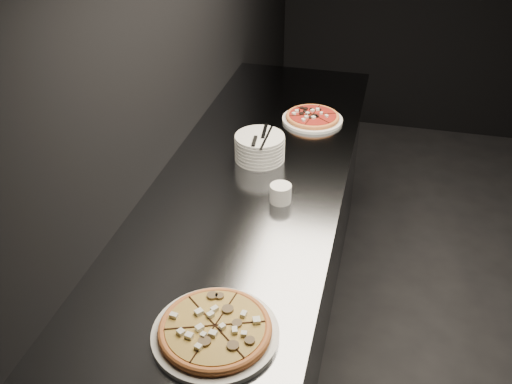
% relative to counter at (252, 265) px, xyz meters
% --- Properties ---
extents(wall_left, '(0.02, 5.00, 2.80)m').
position_rel_counter_xyz_m(wall_left, '(-0.37, 0.00, 0.94)').
color(wall_left, black).
rests_on(wall_left, floor).
extents(counter, '(0.74, 2.44, 0.92)m').
position_rel_counter_xyz_m(counter, '(0.00, 0.00, 0.00)').
color(counter, slate).
rests_on(counter, floor).
extents(pizza_mushroom, '(0.40, 0.40, 0.04)m').
position_rel_counter_xyz_m(pizza_mushroom, '(0.11, -0.84, 0.48)').
color(pizza_mushroom, silver).
rests_on(pizza_mushroom, counter).
extents(pizza_tomato, '(0.33, 0.33, 0.03)m').
position_rel_counter_xyz_m(pizza_tomato, '(0.15, 0.56, 0.48)').
color(pizza_tomato, silver).
rests_on(pizza_tomato, counter).
extents(plate_stack, '(0.21, 0.21, 0.11)m').
position_rel_counter_xyz_m(plate_stack, '(-0.00, 0.15, 0.51)').
color(plate_stack, silver).
rests_on(plate_stack, counter).
extents(cutlery, '(0.08, 0.22, 0.01)m').
position_rel_counter_xyz_m(cutlery, '(0.00, 0.13, 0.57)').
color(cutlery, '#ACAEB3').
rests_on(cutlery, plate_stack).
extents(ramekin, '(0.08, 0.08, 0.07)m').
position_rel_counter_xyz_m(ramekin, '(0.15, -0.14, 0.50)').
color(ramekin, white).
rests_on(ramekin, counter).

